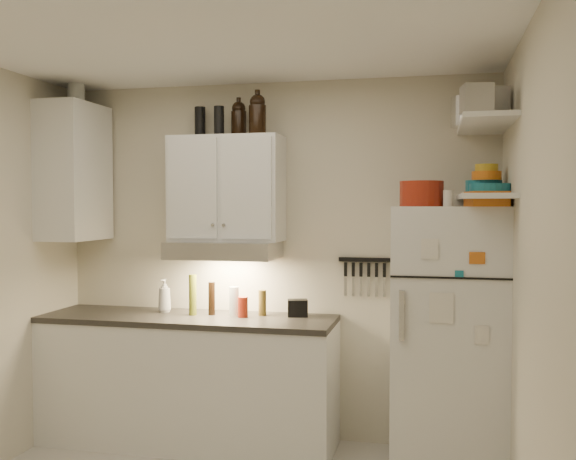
# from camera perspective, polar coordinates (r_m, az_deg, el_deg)

# --- Properties ---
(ceiling) EXTENTS (3.20, 3.00, 0.02)m
(ceiling) POSITION_cam_1_polar(r_m,az_deg,el_deg) (3.39, -7.91, 17.63)
(ceiling) COLOR white
(ceiling) RESTS_ON ground
(back_wall) EXTENTS (3.20, 0.02, 2.60)m
(back_wall) POSITION_cam_1_polar(r_m,az_deg,el_deg) (4.73, -1.30, -2.71)
(back_wall) COLOR beige
(back_wall) RESTS_ON ground
(right_wall) EXTENTS (0.02, 3.00, 2.60)m
(right_wall) POSITION_cam_1_polar(r_m,az_deg,el_deg) (3.12, 21.25, -5.46)
(right_wall) COLOR beige
(right_wall) RESTS_ON ground
(base_cabinet) EXTENTS (2.10, 0.60, 0.88)m
(base_cabinet) POSITION_cam_1_polar(r_m,az_deg,el_deg) (4.76, -8.85, -13.25)
(base_cabinet) COLOR white
(base_cabinet) RESTS_ON floor
(countertop) EXTENTS (2.10, 0.62, 0.04)m
(countertop) POSITION_cam_1_polar(r_m,az_deg,el_deg) (4.66, -8.89, -7.78)
(countertop) COLOR #2E2B27
(countertop) RESTS_ON base_cabinet
(upper_cabinet) EXTENTS (0.80, 0.33, 0.75)m
(upper_cabinet) POSITION_cam_1_polar(r_m,az_deg,el_deg) (4.63, -5.45, 3.67)
(upper_cabinet) COLOR white
(upper_cabinet) RESTS_ON back_wall
(side_cabinet) EXTENTS (0.33, 0.55, 1.00)m
(side_cabinet) POSITION_cam_1_polar(r_m,az_deg,el_deg) (4.99, -18.48, 4.90)
(side_cabinet) COLOR white
(side_cabinet) RESTS_ON left_wall
(range_hood) EXTENTS (0.76, 0.46, 0.12)m
(range_hood) POSITION_cam_1_polar(r_m,az_deg,el_deg) (4.58, -5.69, -1.76)
(range_hood) COLOR silver
(range_hood) RESTS_ON back_wall
(fridge) EXTENTS (0.70, 0.68, 1.70)m
(fridge) POSITION_cam_1_polar(r_m,az_deg,el_deg) (4.30, 14.07, -9.34)
(fridge) COLOR white
(fridge) RESTS_ON floor
(shelf_hi) EXTENTS (0.30, 0.95, 0.03)m
(shelf_hi) POSITION_cam_1_polar(r_m,az_deg,el_deg) (4.12, 17.11, 8.99)
(shelf_hi) COLOR white
(shelf_hi) RESTS_ON right_wall
(shelf_lo) EXTENTS (0.30, 0.95, 0.03)m
(shelf_lo) POSITION_cam_1_polar(r_m,az_deg,el_deg) (4.09, 17.04, 2.86)
(shelf_lo) COLOR white
(shelf_lo) RESTS_ON right_wall
(knife_strip) EXTENTS (0.42, 0.02, 0.03)m
(knife_strip) POSITION_cam_1_polar(r_m,az_deg,el_deg) (4.58, 7.15, -2.64)
(knife_strip) COLOR black
(knife_strip) RESTS_ON back_wall
(dutch_oven) EXTENTS (0.35, 0.35, 0.16)m
(dutch_oven) POSITION_cam_1_polar(r_m,az_deg,el_deg) (4.19, 11.79, 3.18)
(dutch_oven) COLOR maroon
(dutch_oven) RESTS_ON fridge
(book_stack) EXTENTS (0.25, 0.30, 0.09)m
(book_stack) POSITION_cam_1_polar(r_m,az_deg,el_deg) (3.98, 17.22, 2.65)
(book_stack) COLOR #CB6419
(book_stack) RESTS_ON fridge
(spice_jar) EXTENTS (0.07, 0.07, 0.10)m
(spice_jar) POSITION_cam_1_polar(r_m,az_deg,el_deg) (4.10, 14.05, 2.76)
(spice_jar) COLOR silver
(spice_jar) RESTS_ON fridge
(stock_pot) EXTENTS (0.34, 0.34, 0.19)m
(stock_pot) POSITION_cam_1_polar(r_m,az_deg,el_deg) (4.38, 16.01, 10.06)
(stock_pot) COLOR silver
(stock_pot) RESTS_ON shelf_hi
(tin_a) EXTENTS (0.24, 0.23, 0.19)m
(tin_a) POSITION_cam_1_polar(r_m,az_deg,el_deg) (4.07, 17.38, 10.63)
(tin_a) COLOR #AAAAAD
(tin_a) RESTS_ON shelf_hi
(tin_b) EXTENTS (0.18, 0.18, 0.16)m
(tin_b) POSITION_cam_1_polar(r_m,az_deg,el_deg) (3.76, 16.42, 11.10)
(tin_b) COLOR #AAAAAD
(tin_b) RESTS_ON shelf_hi
(bowl_teal) EXTENTS (0.23, 0.23, 0.09)m
(bowl_teal) POSITION_cam_1_polar(r_m,az_deg,el_deg) (4.32, 17.00, 3.63)
(bowl_teal) COLOR #187086
(bowl_teal) RESTS_ON shelf_lo
(bowl_orange) EXTENTS (0.18, 0.18, 0.05)m
(bowl_orange) POSITION_cam_1_polar(r_m,az_deg,el_deg) (4.27, 17.23, 4.63)
(bowl_orange) COLOR orange
(bowl_orange) RESTS_ON bowl_teal
(bowl_yellow) EXTENTS (0.14, 0.14, 0.05)m
(bowl_yellow) POSITION_cam_1_polar(r_m,az_deg,el_deg) (4.27, 17.24, 5.30)
(bowl_yellow) COLOR gold
(bowl_yellow) RESTS_ON bowl_orange
(plates) EXTENTS (0.29, 0.29, 0.06)m
(plates) POSITION_cam_1_polar(r_m,az_deg,el_deg) (4.12, 17.59, 3.50)
(plates) COLOR #187086
(plates) RESTS_ON shelf_lo
(growler_a) EXTENTS (0.11, 0.11, 0.26)m
(growler_a) POSITION_cam_1_polar(r_m,az_deg,el_deg) (4.69, -4.40, 9.84)
(growler_a) COLOR black
(growler_a) RESTS_ON upper_cabinet
(growler_b) EXTENTS (0.13, 0.13, 0.28)m
(growler_b) POSITION_cam_1_polar(r_m,az_deg,el_deg) (4.52, -2.73, 10.29)
(growler_b) COLOR black
(growler_b) RESTS_ON upper_cabinet
(thermos_a) EXTENTS (0.09, 0.09, 0.21)m
(thermos_a) POSITION_cam_1_polar(r_m,az_deg,el_deg) (4.65, -6.15, 9.60)
(thermos_a) COLOR black
(thermos_a) RESTS_ON upper_cabinet
(thermos_b) EXTENTS (0.09, 0.09, 0.23)m
(thermos_b) POSITION_cam_1_polar(r_m,az_deg,el_deg) (4.81, -7.82, 9.44)
(thermos_b) COLOR black
(thermos_b) RESTS_ON upper_cabinet
(side_jar) EXTENTS (0.12, 0.12, 0.16)m
(side_jar) POSITION_cam_1_polar(r_m,az_deg,el_deg) (5.07, -18.31, 11.48)
(side_jar) COLOR silver
(side_jar) RESTS_ON side_cabinet
(soap_bottle) EXTENTS (0.12, 0.12, 0.27)m
(soap_bottle) POSITION_cam_1_polar(r_m,az_deg,el_deg) (4.83, -10.92, -5.57)
(soap_bottle) COLOR white
(soap_bottle) RESTS_ON countertop
(pepper_mill) EXTENTS (0.06, 0.06, 0.18)m
(pepper_mill) POSITION_cam_1_polar(r_m,az_deg,el_deg) (4.60, -2.30, -6.49)
(pepper_mill) COLOR brown
(pepper_mill) RESTS_ON countertop
(oil_bottle) EXTENTS (0.07, 0.07, 0.29)m
(oil_bottle) POSITION_cam_1_polar(r_m,az_deg,el_deg) (4.66, -8.47, -5.71)
(oil_bottle) COLOR #646D1B
(oil_bottle) RESTS_ON countertop
(vinegar_bottle) EXTENTS (0.05, 0.05, 0.24)m
(vinegar_bottle) POSITION_cam_1_polar(r_m,az_deg,el_deg) (4.65, -6.80, -6.06)
(vinegar_bottle) COLOR black
(vinegar_bottle) RESTS_ON countertop
(clear_bottle) EXTENTS (0.09, 0.09, 0.21)m
(clear_bottle) POSITION_cam_1_polar(r_m,az_deg,el_deg) (4.60, -4.82, -6.33)
(clear_bottle) COLOR silver
(clear_bottle) RESTS_ON countertop
(red_jar) EXTENTS (0.07, 0.07, 0.14)m
(red_jar) POSITION_cam_1_polar(r_m,az_deg,el_deg) (4.54, -4.04, -6.85)
(red_jar) COLOR maroon
(red_jar) RESTS_ON countertop
(caddy) EXTENTS (0.16, 0.13, 0.12)m
(caddy) POSITION_cam_1_polar(r_m,az_deg,el_deg) (4.57, 0.86, -6.94)
(caddy) COLOR black
(caddy) RESTS_ON countertop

